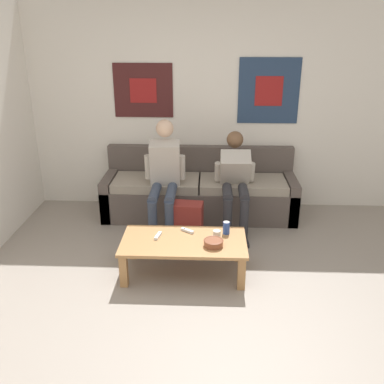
# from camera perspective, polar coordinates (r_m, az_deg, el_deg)

# --- Properties ---
(ground_plane) EXTENTS (18.00, 18.00, 0.00)m
(ground_plane) POSITION_cam_1_polar(r_m,az_deg,el_deg) (3.61, -0.63, -16.87)
(ground_plane) COLOR gray
(wall_back) EXTENTS (10.00, 0.07, 2.55)m
(wall_back) POSITION_cam_1_polar(r_m,az_deg,el_deg) (5.38, 0.72, 11.26)
(wall_back) COLOR white
(wall_back) RESTS_ON ground_plane
(couch) EXTENTS (2.34, 0.72, 0.80)m
(couch) POSITION_cam_1_polar(r_m,az_deg,el_deg) (5.31, 1.01, -0.10)
(couch) COLOR #564C47
(couch) RESTS_ON ground_plane
(coffee_table) EXTENTS (1.17, 0.61, 0.35)m
(coffee_table) POSITION_cam_1_polar(r_m,az_deg,el_deg) (4.06, -1.10, -7.12)
(coffee_table) COLOR #B27F4C
(coffee_table) RESTS_ON ground_plane
(person_seated_adult) EXTENTS (0.47, 0.89, 1.24)m
(person_seated_adult) POSITION_cam_1_polar(r_m,az_deg,el_deg) (4.83, -3.76, 2.44)
(person_seated_adult) COLOR #384256
(person_seated_adult) RESTS_ON ground_plane
(person_seated_teen) EXTENTS (0.47, 0.95, 1.07)m
(person_seated_teen) POSITION_cam_1_polar(r_m,az_deg,el_deg) (4.90, 5.76, 1.86)
(person_seated_teen) COLOR #2D2D33
(person_seated_teen) RESTS_ON ground_plane
(backpack) EXTENTS (0.37, 0.26, 0.45)m
(backpack) POSITION_cam_1_polar(r_m,az_deg,el_deg) (4.67, -0.79, -4.19)
(backpack) COLOR maroon
(backpack) RESTS_ON ground_plane
(ceramic_bowl) EXTENTS (0.18, 0.18, 0.06)m
(ceramic_bowl) POSITION_cam_1_polar(r_m,az_deg,el_deg) (3.93, 2.89, -6.74)
(ceramic_bowl) COLOR brown
(ceramic_bowl) RESTS_ON coffee_table
(pillar_candle) EXTENTS (0.07, 0.07, 0.08)m
(pillar_candle) POSITION_cam_1_polar(r_m,az_deg,el_deg) (4.08, 3.31, -5.63)
(pillar_candle) COLOR silver
(pillar_candle) RESTS_ON coffee_table
(drink_can_blue) EXTENTS (0.07, 0.07, 0.12)m
(drink_can_blue) POSITION_cam_1_polar(r_m,az_deg,el_deg) (4.15, 4.60, -4.77)
(drink_can_blue) COLOR #28479E
(drink_can_blue) RESTS_ON coffee_table
(game_controller_near_left) EXTENTS (0.06, 0.15, 0.03)m
(game_controller_near_left) POSITION_cam_1_polar(r_m,az_deg,el_deg) (4.11, -4.55, -5.83)
(game_controller_near_left) COLOR white
(game_controller_near_left) RESTS_ON coffee_table
(game_controller_near_right) EXTENTS (0.14, 0.11, 0.03)m
(game_controller_near_right) POSITION_cam_1_polar(r_m,az_deg,el_deg) (4.19, -0.63, -5.16)
(game_controller_near_right) COLOR white
(game_controller_near_right) RESTS_ON coffee_table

